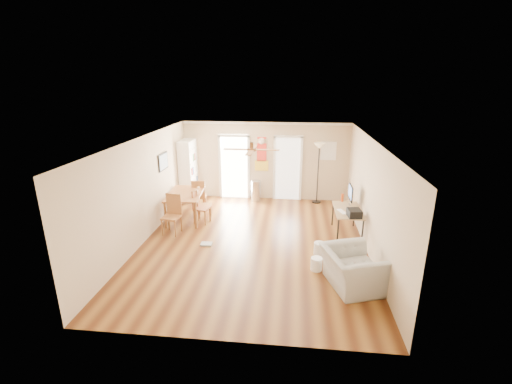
# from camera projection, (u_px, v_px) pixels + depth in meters

# --- Properties ---
(floor) EXTENTS (7.00, 7.00, 0.00)m
(floor) POSITION_uv_depth(u_px,v_px,m) (253.00, 243.00, 8.83)
(floor) COLOR brown
(floor) RESTS_ON ground
(ceiling) EXTENTS (5.50, 7.00, 0.00)m
(ceiling) POSITION_uv_depth(u_px,v_px,m) (253.00, 140.00, 8.03)
(ceiling) COLOR silver
(ceiling) RESTS_ON floor
(wall_back) EXTENTS (5.50, 0.04, 2.60)m
(wall_back) POSITION_uv_depth(u_px,v_px,m) (265.00, 161.00, 11.74)
(wall_back) COLOR beige
(wall_back) RESTS_ON floor
(wall_front) EXTENTS (5.50, 0.04, 2.60)m
(wall_front) POSITION_uv_depth(u_px,v_px,m) (226.00, 268.00, 5.12)
(wall_front) COLOR beige
(wall_front) RESTS_ON floor
(wall_left) EXTENTS (0.04, 7.00, 2.60)m
(wall_left) POSITION_uv_depth(u_px,v_px,m) (143.00, 190.00, 8.71)
(wall_left) COLOR beige
(wall_left) RESTS_ON floor
(wall_right) EXTENTS (0.04, 7.00, 2.60)m
(wall_right) POSITION_uv_depth(u_px,v_px,m) (371.00, 198.00, 8.15)
(wall_right) COLOR beige
(wall_right) RESTS_ON floor
(crown_molding) EXTENTS (5.50, 7.00, 0.08)m
(crown_molding) POSITION_uv_depth(u_px,v_px,m) (253.00, 141.00, 8.04)
(crown_molding) COLOR white
(crown_molding) RESTS_ON wall_back
(kitchen_doorway) EXTENTS (0.90, 0.10, 2.10)m
(kitchen_doorway) POSITION_uv_depth(u_px,v_px,m) (234.00, 168.00, 11.91)
(kitchen_doorway) COLOR white
(kitchen_doorway) RESTS_ON wall_back
(bathroom_doorway) EXTENTS (0.80, 0.10, 2.10)m
(bathroom_doorway) POSITION_uv_depth(u_px,v_px,m) (288.00, 169.00, 11.73)
(bathroom_doorway) COLOR white
(bathroom_doorway) RESTS_ON wall_back
(wall_decal) EXTENTS (0.46, 0.03, 1.10)m
(wall_decal) POSITION_uv_depth(u_px,v_px,m) (262.00, 154.00, 11.66)
(wall_decal) COLOR red
(wall_decal) RESTS_ON wall_back
(ac_grille) EXTENTS (0.50, 0.04, 0.60)m
(ac_grille) POSITION_uv_depth(u_px,v_px,m) (328.00, 151.00, 11.38)
(ac_grille) COLOR white
(ac_grille) RESTS_ON wall_back
(framed_poster) EXTENTS (0.04, 0.66, 0.48)m
(framed_poster) POSITION_uv_depth(u_px,v_px,m) (163.00, 162.00, 9.91)
(framed_poster) COLOR black
(framed_poster) RESTS_ON wall_left
(ceiling_fan) EXTENTS (1.24, 1.24, 0.20)m
(ceiling_fan) POSITION_uv_depth(u_px,v_px,m) (252.00, 150.00, 7.80)
(ceiling_fan) COLOR #593819
(ceiling_fan) RESTS_ON ceiling
(bookshelf) EXTENTS (0.63, 0.99, 2.03)m
(bookshelf) POSITION_uv_depth(u_px,v_px,m) (188.00, 171.00, 11.67)
(bookshelf) COLOR white
(bookshelf) RESTS_ON floor
(dining_table) EXTENTS (1.09, 1.65, 0.78)m
(dining_table) POSITION_uv_depth(u_px,v_px,m) (186.00, 206.00, 10.26)
(dining_table) COLOR brown
(dining_table) RESTS_ON floor
(dining_chair_right_a) EXTENTS (0.43, 0.43, 0.93)m
(dining_chair_right_a) POSITION_uv_depth(u_px,v_px,m) (204.00, 204.00, 10.20)
(dining_chair_right_a) COLOR olive
(dining_chair_right_a) RESTS_ON floor
(dining_chair_right_b) EXTENTS (0.47, 0.47, 0.97)m
(dining_chair_right_b) POSITION_uv_depth(u_px,v_px,m) (202.00, 207.00, 9.93)
(dining_chair_right_b) COLOR #A65E35
(dining_chair_right_b) RESTS_ON floor
(dining_chair_near) EXTENTS (0.49, 0.49, 1.04)m
(dining_chair_near) POSITION_uv_depth(u_px,v_px,m) (171.00, 215.00, 9.21)
(dining_chair_near) COLOR #9B6432
(dining_chair_near) RESTS_ON floor
(dining_chair_far) EXTENTS (0.46, 0.46, 0.98)m
(dining_chair_far) POSITION_uv_depth(u_px,v_px,m) (199.00, 195.00, 10.92)
(dining_chair_far) COLOR olive
(dining_chair_far) RESTS_ON floor
(trash_can) EXTENTS (0.41, 0.41, 0.70)m
(trash_can) POSITION_uv_depth(u_px,v_px,m) (256.00, 191.00, 11.76)
(trash_can) COLOR #B3B3B5
(trash_can) RESTS_ON floor
(torchiere_lamp) EXTENTS (0.45, 0.45, 2.00)m
(torchiere_lamp) POSITION_uv_depth(u_px,v_px,m) (318.00, 173.00, 11.42)
(torchiere_lamp) COLOR black
(torchiere_lamp) RESTS_ON floor
(computer_desk) EXTENTS (0.67, 1.33, 0.72)m
(computer_desk) POSITION_uv_depth(u_px,v_px,m) (347.00, 222.00, 9.17)
(computer_desk) COLOR tan
(computer_desk) RESTS_ON floor
(imac) EXTENTS (0.10, 0.58, 0.54)m
(imac) POSITION_uv_depth(u_px,v_px,m) (350.00, 195.00, 9.33)
(imac) COLOR black
(imac) RESTS_ON computer_desk
(keyboard) EXTENTS (0.24, 0.40, 0.01)m
(keyboard) POSITION_uv_depth(u_px,v_px,m) (342.00, 212.00, 8.90)
(keyboard) COLOR white
(keyboard) RESTS_ON computer_desk
(printer) EXTENTS (0.35, 0.40, 0.19)m
(printer) POSITION_uv_depth(u_px,v_px,m) (354.00, 213.00, 8.56)
(printer) COLOR black
(printer) RESTS_ON computer_desk
(orange_bottle) EXTENTS (0.08, 0.08, 0.22)m
(orange_bottle) POSITION_uv_depth(u_px,v_px,m) (342.00, 198.00, 9.62)
(orange_bottle) COLOR #CF4712
(orange_bottle) RESTS_ON computer_desk
(wastebasket_a) EXTENTS (0.31, 0.31, 0.30)m
(wastebasket_a) POSITION_uv_depth(u_px,v_px,m) (319.00, 248.00, 8.21)
(wastebasket_a) COLOR silver
(wastebasket_a) RESTS_ON floor
(wastebasket_b) EXTENTS (0.29, 0.29, 0.28)m
(wastebasket_b) POSITION_uv_depth(u_px,v_px,m) (316.00, 264.00, 7.54)
(wastebasket_b) COLOR white
(wastebasket_b) RESTS_ON floor
(floor_cloth) EXTENTS (0.29, 0.23, 0.04)m
(floor_cloth) POSITION_uv_depth(u_px,v_px,m) (206.00, 244.00, 8.72)
(floor_cloth) COLOR #9A9B96
(floor_cloth) RESTS_ON floor
(armchair) EXTENTS (1.33, 1.42, 0.76)m
(armchair) POSITION_uv_depth(u_px,v_px,m) (352.00, 269.00, 6.88)
(armchair) COLOR #ADADA8
(armchair) RESTS_ON floor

